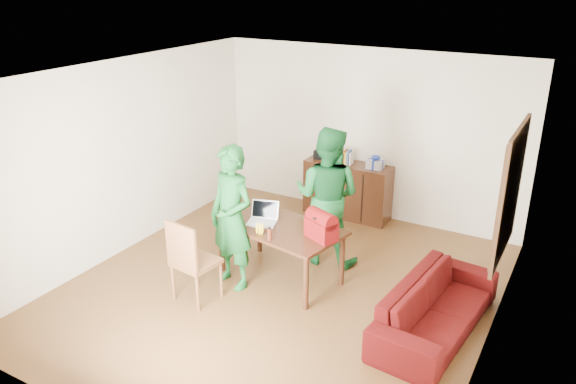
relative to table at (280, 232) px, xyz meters
The scene contains 10 objects.
room 0.68m from the table, 37.66° to the right, with size 5.20×5.70×2.90m.
table is the anchor object (origin of this frame).
chair 1.19m from the table, 123.80° to the right, with size 0.54×0.53×1.08m.
person_near 0.68m from the table, 135.81° to the right, with size 0.68×0.44×1.85m, color #12511E.
person_far 0.85m from the table, 67.63° to the left, with size 0.93×0.72×1.91m, color #145A25.
laptop 0.28m from the table, 166.52° to the right, with size 0.41×0.34×0.25m.
bananas 0.36m from the table, 106.63° to the right, with size 0.15×0.09×0.06m, color gold, non-canonical shape.
bottle 0.45m from the table, 77.78° to the right, with size 0.06×0.06×0.17m, color #522012.
red_bag 0.66m from the table, ahead, with size 0.39×0.22×0.29m, color maroon.
sofa 2.13m from the table, ahead, with size 2.00×0.78×0.58m, color #3A0713.
Camera 1 is at (3.13, -5.33, 3.79)m, focal length 35.00 mm.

